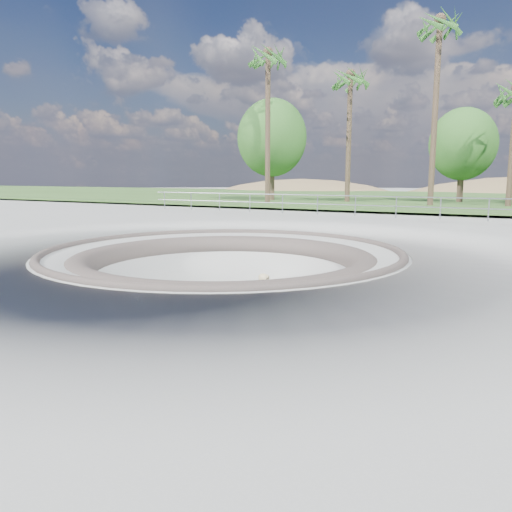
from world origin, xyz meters
name	(u,v)px	position (x,y,z in m)	size (l,w,h in m)	color
ground	(224,251)	(0.00, 0.00, 0.00)	(180.00, 180.00, 0.00)	#9D9E98
skate_bowl	(224,312)	(0.00, 0.00, -1.83)	(14.00, 14.00, 4.10)	#9D9E98
grass_strip	(434,198)	(0.00, 34.00, 0.22)	(180.00, 36.00, 0.12)	#315221
distant_hills	(495,250)	(3.78, 57.17, -7.02)	(103.20, 45.00, 28.60)	olive
safety_railing	(355,206)	(0.00, 12.00, 0.69)	(25.00, 0.06, 1.03)	gray
skateboard	(266,340)	(2.25, -1.64, -1.83)	(0.89, 0.58, 0.09)	brown
skater	(266,307)	(2.25, -1.64, -0.99)	(0.60, 0.39, 1.64)	#CBB783
palm_a	(268,62)	(-9.00, 19.77, 9.87)	(2.60, 2.60, 11.15)	brown
palm_b	(350,82)	(-4.41, 23.68, 8.77)	(2.60, 2.60, 9.95)	brown
palm_c	(439,32)	(1.84, 21.67, 10.84)	(2.60, 2.60, 12.21)	brown
bushy_tree_left	(272,138)	(-10.41, 23.12, 5.05)	(5.46, 4.96, 7.88)	brown
bushy_tree_mid	(463,144)	(2.91, 27.26, 4.40)	(4.73, 4.30, 6.83)	brown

